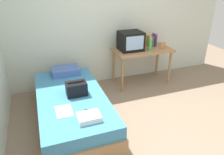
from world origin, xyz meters
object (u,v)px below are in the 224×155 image
(desk, at_px, (142,54))
(picture_frame, at_px, (163,45))
(bed, at_px, (72,108))
(folded_towel, at_px, (89,117))
(tv, at_px, (131,41))
(remote_dark, at_px, (87,113))
(magazine, at_px, (64,111))
(water_bottle, at_px, (150,45))
(handbag, at_px, (76,89))
(pillow, at_px, (66,71))
(book_row, at_px, (152,40))

(desk, bearing_deg, picture_frame, -13.96)
(bed, height_order, folded_towel, folded_towel)
(tv, height_order, remote_dark, tv)
(tv, distance_m, magazine, 2.01)
(bed, height_order, desk, desk)
(water_bottle, relative_size, remote_dark, 1.56)
(tv, xyz_separation_m, water_bottle, (0.34, -0.17, -0.06))
(handbag, xyz_separation_m, remote_dark, (0.03, -0.53, -0.09))
(pillow, distance_m, folded_towel, 1.46)
(bed, distance_m, folded_towel, 0.73)
(bed, bearing_deg, water_bottle, 22.25)
(book_row, bearing_deg, desk, -153.16)
(bed, distance_m, desk, 1.84)
(bed, xyz_separation_m, desk, (1.59, 0.82, 0.42))
(tv, height_order, handbag, tv)
(folded_towel, bearing_deg, desk, 45.25)
(desk, bearing_deg, magazine, -145.19)
(pillow, bearing_deg, desk, 1.52)
(picture_frame, height_order, pillow, picture_frame)
(tv, bearing_deg, folded_towel, -128.91)
(magazine, bearing_deg, bed, 68.00)
(handbag, height_order, magazine, handbag)
(bed, relative_size, pillow, 4.17)
(pillow, xyz_separation_m, remote_dark, (0.06, -1.33, -0.05))
(bed, distance_m, water_bottle, 1.92)
(remote_dark, bearing_deg, bed, 101.39)
(tv, height_order, book_row, tv)
(water_bottle, xyz_separation_m, magazine, (-1.84, -1.08, -0.40))
(handbag, relative_size, folded_towel, 1.07)
(handbag, xyz_separation_m, magazine, (-0.24, -0.38, -0.10))
(water_bottle, height_order, magazine, water_bottle)
(bed, xyz_separation_m, picture_frame, (1.98, 0.72, 0.58))
(pillow, distance_m, handbag, 0.80)
(bed, bearing_deg, handbag, -13.72)
(tv, bearing_deg, desk, -8.59)
(handbag, bearing_deg, water_bottle, 23.92)
(tv, xyz_separation_m, pillow, (-1.30, -0.08, -0.40))
(folded_towel, bearing_deg, bed, 98.85)
(picture_frame, distance_m, magazine, 2.44)
(picture_frame, bearing_deg, folded_towel, -143.35)
(water_bottle, xyz_separation_m, handbag, (-1.60, -0.71, -0.30))
(handbag, bearing_deg, picture_frame, 21.35)
(handbag, bearing_deg, bed, 166.28)
(tv, distance_m, water_bottle, 0.38)
(tv, relative_size, remote_dark, 2.82)
(water_bottle, xyz_separation_m, remote_dark, (-1.57, -1.24, -0.39))
(bed, xyz_separation_m, folded_towel, (0.11, -0.68, 0.27))
(tv, height_order, water_bottle, tv)
(tv, distance_m, remote_dark, 1.93)
(magazine, bearing_deg, folded_towel, -46.61)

